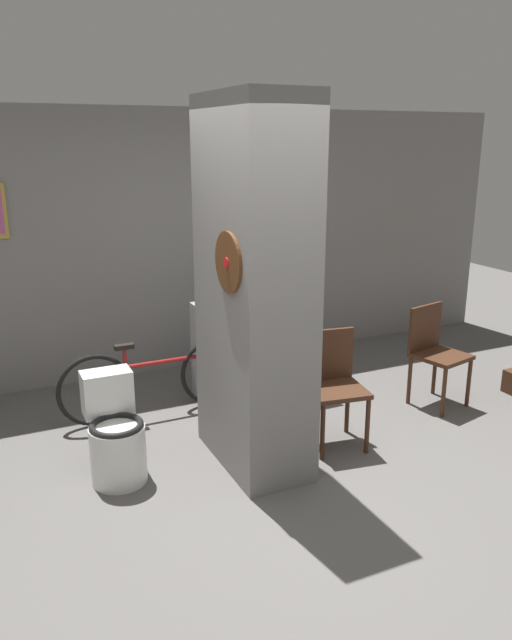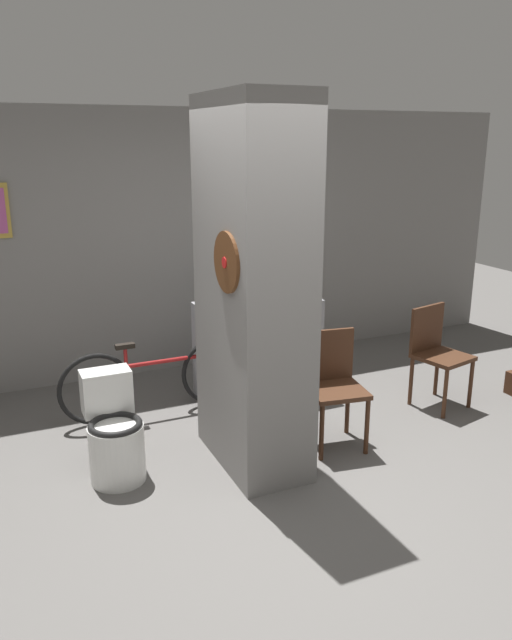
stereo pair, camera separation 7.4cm
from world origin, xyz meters
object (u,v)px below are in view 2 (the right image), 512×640
chair_by_doorway (437,350)px  bottle_tall (255,287)px  toilet (114,436)px  bicycle (158,378)px  chair_near_pillar (333,382)px

chair_by_doorway → bottle_tall: bottle_tall is taller
toilet → bicycle: toilet is taller
chair_near_pillar → chair_by_doorway: bearing=20.9°
toilet → bicycle: bearing=57.9°
chair_by_doorway → bottle_tall: bearing=133.8°
toilet → bicycle: 1.06m
chair_near_pillar → chair_by_doorway: size_ratio=1.00×
bicycle → bottle_tall: 1.19m
chair_near_pillar → bicycle: 1.54m
chair_by_doorway → bicycle: size_ratio=0.53×
toilet → chair_near_pillar: (1.66, -0.17, 0.19)m
bottle_tall → bicycle: bearing=-174.9°
bicycle → bottle_tall: bearing=5.1°
chair_near_pillar → bottle_tall: size_ratio=2.76×
bottle_tall → toilet: bearing=-147.1°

